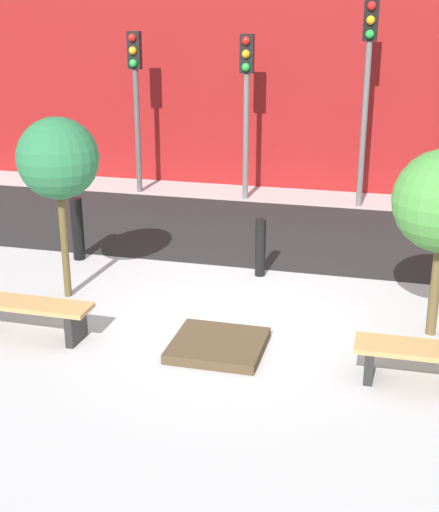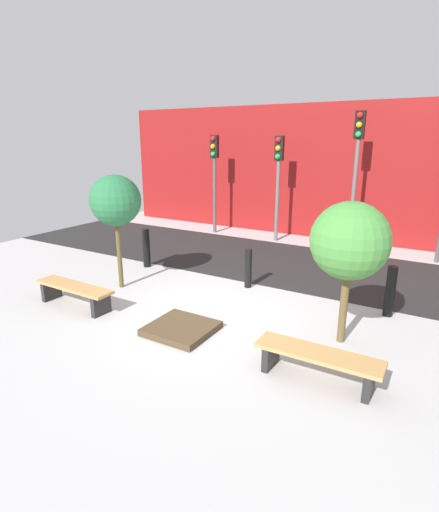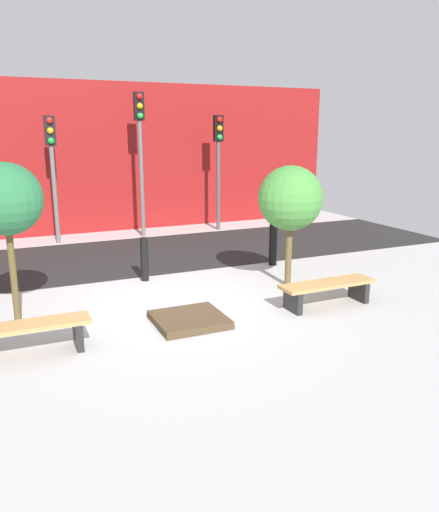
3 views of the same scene
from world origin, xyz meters
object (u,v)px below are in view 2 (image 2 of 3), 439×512
object	(u,v)px
bench_right	(318,360)
traffic_light_mid_west	(278,169)
tree_behind_right_bench	(350,242)
bollard_center	(390,291)
tree_behind_left_bench	(115,201)
bollard_left	(248,268)
traffic_light_west	(214,166)
bench_left	(74,291)
traffic_light_mid_east	(357,158)
planter_bed	(181,329)
bollard_far_left	(146,248)

from	to	relation	value
bench_right	traffic_light_mid_west	size ratio (longest dim) A/B	0.52
tree_behind_right_bench	bollard_center	distance (m)	2.03
tree_behind_left_bench	bollard_center	xyz separation A→B (m)	(5.62, 1.51, -1.51)
bollard_left	traffic_light_west	distance (m)	6.12
traffic_light_west	bench_left	bearing A→B (deg)	-81.31
tree_behind_right_bench	traffic_light_mid_east	bearing A→B (deg)	102.48
planter_bed	tree_behind_right_bench	bearing A→B (deg)	23.81
tree_behind_right_bench	traffic_light_west	size ratio (longest dim) A/B	0.69
tree_behind_left_bench	bollard_center	size ratio (longest dim) A/B	2.57
bench_right	tree_behind_left_bench	size ratio (longest dim) A/B	0.69
bench_right	planter_bed	distance (m)	2.57
tree_behind_left_bench	tree_behind_right_bench	xyz separation A→B (m)	(5.10, 0.00, -0.26)
planter_bed	tree_behind_left_bench	bearing A→B (deg)	156.19
bollard_center	traffic_light_mid_west	world-z (taller)	traffic_light_mid_west
bench_left	bollard_center	world-z (taller)	bollard_center
bollard_far_left	traffic_light_west	size ratio (longest dim) A/B	0.30
planter_bed	bollard_left	size ratio (longest dim) A/B	1.22
tree_behind_left_bench	bollard_center	bearing A→B (deg)	15.04
traffic_light_west	traffic_light_mid_west	world-z (taller)	traffic_light_west
tree_behind_left_bench	bollard_left	world-z (taller)	tree_behind_left_bench
planter_bed	bollard_center	distance (m)	4.07
bollard_left	traffic_light_mid_east	bearing A→B (deg)	74.75
traffic_light_west	traffic_light_mid_east	xyz separation A→B (m)	(4.89, 0.00, 0.41)
bollard_center	bollard_left	bearing A→B (deg)	180.00
planter_bed	bollard_center	xyz separation A→B (m)	(3.07, 2.64, 0.44)
bench_left	traffic_light_mid_west	size ratio (longest dim) A/B	0.55
planter_bed	tree_behind_right_bench	size ratio (longest dim) A/B	0.46
tree_behind_left_bench	tree_behind_right_bench	bearing A→B (deg)	0.00
bench_right	bollard_far_left	world-z (taller)	bollard_far_left
planter_bed	traffic_light_mid_east	world-z (taller)	traffic_light_mid_east
traffic_light_mid_east	tree_behind_right_bench	bearing A→B (deg)	-77.52
tree_behind_right_bench	traffic_light_west	distance (m)	8.66
bench_right	planter_bed	bearing A→B (deg)	174.88
bollard_left	traffic_light_west	world-z (taller)	traffic_light_west
bench_left	bollard_far_left	size ratio (longest dim) A/B	1.80
tree_behind_right_bench	bollard_left	size ratio (longest dim) A/B	2.63
bench_right	tree_behind_left_bench	world-z (taller)	tree_behind_left_bench
tree_behind_right_bench	traffic_light_mid_east	xyz separation A→B (m)	(-1.33, 6.00, 1.05)
tree_behind_right_bench	traffic_light_mid_east	world-z (taller)	traffic_light_mid_east
traffic_light_mid_west	traffic_light_mid_east	world-z (taller)	traffic_light_mid_east
tree_behind_left_bench	traffic_light_west	world-z (taller)	traffic_light_west
bollard_left	traffic_light_mid_west	bearing A→B (deg)	105.25
bench_left	traffic_light_mid_west	world-z (taller)	traffic_light_mid_west
planter_bed	bollard_far_left	distance (m)	4.07
bench_left	bollard_left	bearing A→B (deg)	48.66
planter_bed	traffic_light_mid_east	bearing A→B (deg)	80.25
traffic_light_west	traffic_light_mid_east	world-z (taller)	traffic_light_mid_east
bollard_left	bollard_center	xyz separation A→B (m)	(3.07, 0.00, 0.05)
planter_bed	bollard_left	world-z (taller)	bollard_left
bench_right	traffic_light_mid_west	world-z (taller)	traffic_light_mid_west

